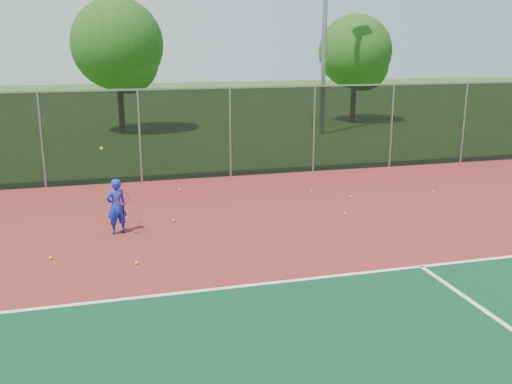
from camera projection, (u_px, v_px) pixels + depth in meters
ground at (407, 357)px, 8.36m from camera, size 120.00×120.00×0.00m
court_apron at (351, 299)px, 10.23m from camera, size 30.00×20.00×0.02m
fence_back at (230, 131)px, 19.18m from camera, size 30.00×0.06×3.03m
tennis_player at (116, 206)px, 13.54m from camera, size 0.59×0.65×2.10m
practice_ball_0 at (312, 191)px, 17.51m from camera, size 0.07×0.07×0.07m
practice_ball_1 at (351, 197)px, 16.83m from camera, size 0.07×0.07×0.07m
practice_ball_2 at (433, 191)px, 17.43m from camera, size 0.07×0.07×0.07m
practice_ball_3 at (180, 190)px, 17.62m from camera, size 0.07×0.07×0.07m
practice_ball_4 at (173, 220)px, 14.59m from camera, size 0.07×0.07×0.07m
practice_ball_5 at (137, 263)px, 11.77m from camera, size 0.07×0.07×0.07m
practice_ball_6 at (345, 214)px, 15.16m from camera, size 0.07×0.07×0.07m
practice_ball_7 at (51, 258)px, 12.05m from camera, size 0.07×0.07×0.07m
tree_back_left at (120, 49)px, 28.05m from camera, size 4.52×4.52×6.64m
tree_back_mid at (357, 55)px, 31.97m from camera, size 4.10×4.10×6.03m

